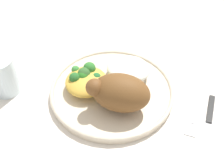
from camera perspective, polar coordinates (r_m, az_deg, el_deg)
ground_plane at (r=0.62m, az=-0.00°, el=-1.94°), size 2.00×2.00×0.00m
plate at (r=0.61m, az=-0.00°, el=-1.28°), size 0.28×0.28×0.02m
roasted_chicken at (r=0.54m, az=1.58°, el=-1.80°), size 0.13×0.08×0.08m
rice_pile at (r=0.62m, az=3.50°, el=3.21°), size 0.10×0.09×0.03m
mac_cheese_with_broccoli at (r=0.60m, az=-5.59°, el=0.96°), size 0.09×0.10×0.05m
fork at (r=0.60m, az=17.06°, el=-5.84°), size 0.03×0.14×0.01m
knife at (r=0.59m, az=19.93°, el=-7.43°), size 0.04×0.19×0.01m
water_glass at (r=0.64m, az=-22.15°, el=1.59°), size 0.06×0.06×0.09m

